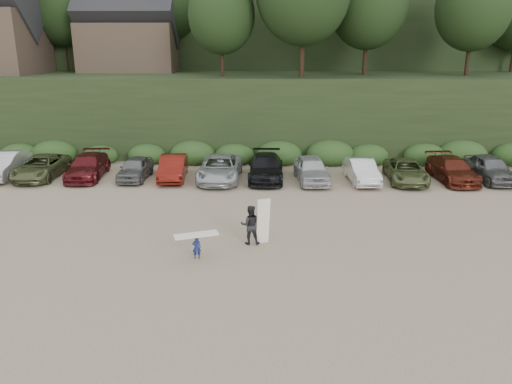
{
  "coord_description": "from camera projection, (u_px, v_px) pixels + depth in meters",
  "views": [
    {
      "loc": [
        -0.16,
        -21.1,
        8.65
      ],
      "look_at": [
        -0.65,
        3.0,
        1.3
      ],
      "focal_mm": 35.0,
      "sensor_mm": 36.0,
      "label": 1
    }
  ],
  "objects": [
    {
      "name": "ground",
      "position": [
        269.0,
        239.0,
        22.7
      ],
      "size": [
        120.0,
        120.0,
        0.0
      ],
      "primitive_type": "plane",
      "color": "tan",
      "rests_on": "ground"
    },
    {
      "name": "parked_cars",
      "position": [
        245.0,
        168.0,
        32.09
      ],
      "size": [
        39.26,
        5.93,
        1.63
      ],
      "color": "#9D9DA2",
      "rests_on": "ground"
    },
    {
      "name": "adult_surfer",
      "position": [
        251.0,
        224.0,
        21.89
      ],
      "size": [
        1.33,
        0.71,
        2.09
      ],
      "color": "black",
      "rests_on": "ground"
    },
    {
      "name": "child_surfer",
      "position": [
        196.0,
        242.0,
        20.42
      ],
      "size": [
        1.87,
        1.08,
        1.08
      ],
      "color": "navy",
      "rests_on": "ground"
    },
    {
      "name": "hillside_backdrop",
      "position": [
        266.0,
        15.0,
        53.79
      ],
      "size": [
        90.0,
        41.5,
        28.0
      ],
      "color": "black",
      "rests_on": "ground"
    }
  ]
}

